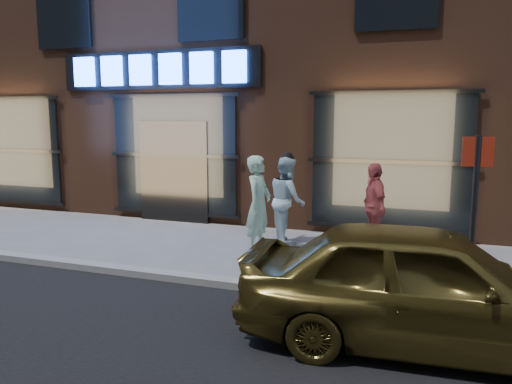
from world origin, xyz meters
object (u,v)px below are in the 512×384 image
(man_bowtie, at_px, (259,204))
(gold_sedan, at_px, (427,286))
(man_cap, at_px, (287,200))
(sign_post, at_px, (474,208))
(passerby, at_px, (374,207))

(man_bowtie, height_order, gold_sedan, man_bowtie)
(man_bowtie, distance_m, man_cap, 0.95)
(sign_post, bearing_deg, man_cap, 133.61)
(man_bowtie, height_order, passerby, man_bowtie)
(man_bowtie, relative_size, sign_post, 0.79)
(passerby, distance_m, sign_post, 3.20)
(man_bowtie, distance_m, gold_sedan, 4.29)
(man_bowtie, relative_size, passerby, 1.09)
(sign_post, bearing_deg, passerby, 113.43)
(man_bowtie, bearing_deg, man_cap, -14.05)
(man_cap, bearing_deg, sign_post, -160.15)
(man_cap, height_order, gold_sedan, man_cap)
(man_bowtie, height_order, sign_post, sign_post)
(passerby, relative_size, gold_sedan, 0.41)
(passerby, bearing_deg, man_bowtie, -92.01)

